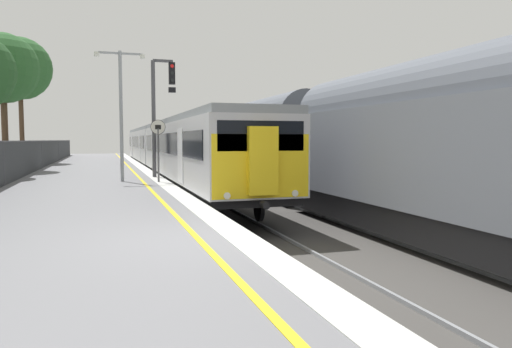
{
  "coord_description": "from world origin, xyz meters",
  "views": [
    {
      "loc": [
        -1.88,
        -8.19,
        1.71
      ],
      "look_at": [
        1.68,
        2.96,
        0.88
      ],
      "focal_mm": 33.6,
      "sensor_mm": 36.0,
      "label": 1
    }
  ],
  "objects": [
    {
      "name": "ground",
      "position": [
        2.64,
        0.0,
        -0.61
      ],
      "size": [
        17.4,
        110.0,
        1.21
      ],
      "color": "slate"
    },
    {
      "name": "commuter_train_at_platform",
      "position": [
        2.1,
        23.1,
        1.27
      ],
      "size": [
        2.83,
        39.14,
        3.81
      ],
      "color": "#B7B7BC",
      "rests_on": "ground"
    },
    {
      "name": "freight_train_adjacent_track",
      "position": [
        6.1,
        23.72,
        1.59
      ],
      "size": [
        2.6,
        58.26,
        4.74
      ],
      "color": "#232326",
      "rests_on": "ground"
    },
    {
      "name": "signal_gantry",
      "position": [
        0.61,
        14.15,
        3.34
      ],
      "size": [
        1.1,
        0.24,
        5.37
      ],
      "color": "#47474C",
      "rests_on": "ground"
    },
    {
      "name": "speed_limit_sign",
      "position": [
        0.25,
        11.52,
        1.62
      ],
      "size": [
        0.59,
        0.08,
        2.53
      ],
      "color": "#59595B",
      "rests_on": "ground"
    },
    {
      "name": "platform_lamp_mid",
      "position": [
        -1.15,
        12.3,
        3.17
      ],
      "size": [
        2.0,
        0.2,
        5.33
      ],
      "color": "#93999E",
      "rests_on": "ground"
    },
    {
      "name": "background_tree_centre",
      "position": [
        -7.52,
        30.91,
        6.78
      ],
      "size": [
        4.56,
        4.56,
        9.25
      ],
      "color": "#473323",
      "rests_on": "ground"
    },
    {
      "name": "background_tree_right",
      "position": [
        -7.04,
        21.52,
        5.53
      ],
      "size": [
        3.87,
        3.87,
        7.62
      ],
      "color": "#473323",
      "rests_on": "ground"
    }
  ]
}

